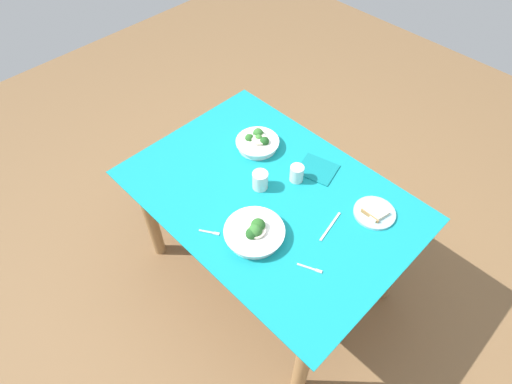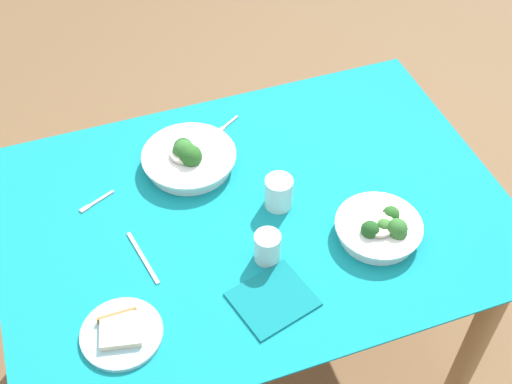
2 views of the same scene
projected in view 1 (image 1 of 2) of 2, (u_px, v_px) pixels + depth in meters
ground_plane at (267, 270)px, 2.61m from camera, size 6.00×6.00×0.00m
dining_table at (270, 208)px, 2.14m from camera, size 1.36×0.96×0.72m
broccoli_bowl_far at (258, 142)px, 2.25m from camera, size 0.23×0.23×0.08m
broccoli_bowl_near at (255, 232)px, 1.88m from camera, size 0.27×0.27×0.09m
bread_side_plate at (374, 212)px, 1.98m from camera, size 0.19×0.19×0.03m
water_glass_center at (297, 173)px, 2.09m from camera, size 0.07×0.07×0.09m
water_glass_side at (260, 180)px, 2.06m from camera, size 0.08×0.08×0.09m
fork_by_far_bowl at (210, 232)px, 1.92m from camera, size 0.09×0.06×0.00m
fork_by_near_bowl at (311, 268)px, 1.80m from camera, size 0.10×0.05×0.00m
table_knife_left at (330, 226)px, 1.94m from camera, size 0.05×0.18×0.00m
napkin_folded_upper at (317, 169)px, 2.16m from camera, size 0.22×0.20×0.01m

